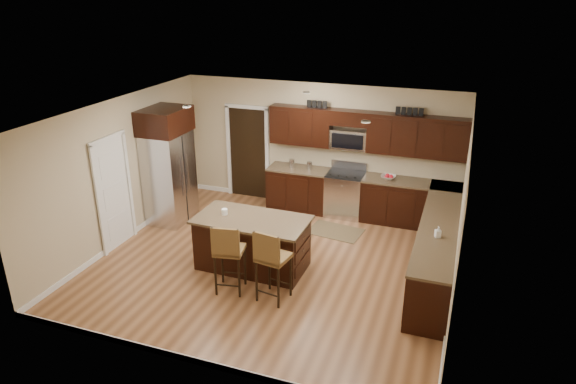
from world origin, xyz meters
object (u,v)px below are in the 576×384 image
at_px(stool_mid, 228,251).
at_px(stool_right, 271,258).
at_px(refrigerator, 168,165).
at_px(island, 252,244).
at_px(range, 345,194).

distance_m(stool_mid, stool_right, 0.71).
bearing_deg(refrigerator, island, -27.55).
bearing_deg(refrigerator, range, 23.74).
relative_size(island, refrigerator, 0.82).
relative_size(range, stool_mid, 0.94).
relative_size(range, refrigerator, 0.47).
height_order(range, refrigerator, refrigerator).
bearing_deg(stool_mid, island, 77.49).
xyz_separation_m(island, stool_right, (0.68, -0.85, 0.32)).
height_order(stool_mid, refrigerator, refrigerator).
bearing_deg(stool_right, refrigerator, 154.88).
height_order(island, stool_right, stool_right).
distance_m(island, stool_mid, 0.90).
height_order(range, island, range).
relative_size(stool_mid, stool_right, 0.98).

